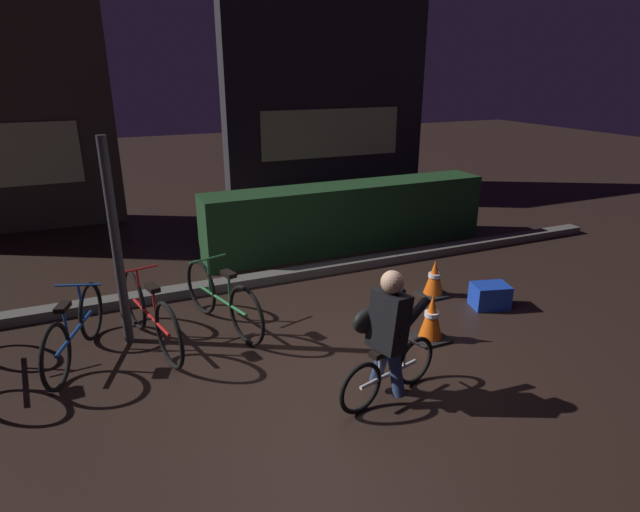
% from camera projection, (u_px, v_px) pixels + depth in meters
% --- Properties ---
extents(ground_plane, '(40.00, 40.00, 0.00)m').
position_uv_depth(ground_plane, '(326.00, 358.00, 5.42)').
color(ground_plane, black).
extents(sidewalk_curb, '(12.00, 0.24, 0.12)m').
position_uv_depth(sidewalk_curb, '(261.00, 279.00, 7.30)').
color(sidewalk_curb, '#56544F').
rests_on(sidewalk_curb, ground).
extents(hedge_row, '(4.80, 0.70, 1.07)m').
position_uv_depth(hedge_row, '(348.00, 216.00, 8.59)').
color(hedge_row, '#19381C').
rests_on(hedge_row, ground).
extents(storefront_right, '(4.94, 0.54, 4.86)m').
position_uv_depth(storefront_right, '(327.00, 87.00, 12.04)').
color(storefront_right, '#262328').
rests_on(storefront_right, ground).
extents(street_post, '(0.10, 0.10, 2.23)m').
position_uv_depth(street_post, '(116.00, 245.00, 5.39)').
color(street_post, '#2D2D33').
rests_on(street_post, ground).
extents(parked_bike_left_mid, '(0.60, 1.53, 0.74)m').
position_uv_depth(parked_bike_left_mid, '(75.00, 331.00, 5.27)').
color(parked_bike_left_mid, black).
rests_on(parked_bike_left_mid, ground).
extents(parked_bike_center_left, '(0.51, 1.71, 0.80)m').
position_uv_depth(parked_bike_center_left, '(150.00, 315.00, 5.55)').
color(parked_bike_center_left, black).
rests_on(parked_bike_center_left, ground).
extents(parked_bike_center_right, '(0.56, 1.64, 0.78)m').
position_uv_depth(parked_bike_center_right, '(222.00, 299.00, 5.95)').
color(parked_bike_center_right, black).
rests_on(parked_bike_center_right, ground).
extents(traffic_cone_near, '(0.36, 0.36, 0.54)m').
position_uv_depth(traffic_cone_near, '(432.00, 318.00, 5.71)').
color(traffic_cone_near, black).
rests_on(traffic_cone_near, ground).
extents(traffic_cone_far, '(0.36, 0.36, 0.49)m').
position_uv_depth(traffic_cone_far, '(434.00, 279.00, 6.85)').
color(traffic_cone_far, black).
rests_on(traffic_cone_far, ground).
extents(blue_crate, '(0.51, 0.42, 0.30)m').
position_uv_depth(blue_crate, '(490.00, 296.00, 6.54)').
color(blue_crate, '#193DB7').
rests_on(blue_crate, ground).
extents(cyclist, '(1.16, 0.50, 1.25)m').
position_uv_depth(cyclist, '(387.00, 336.00, 4.58)').
color(cyclist, black).
rests_on(cyclist, ground).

